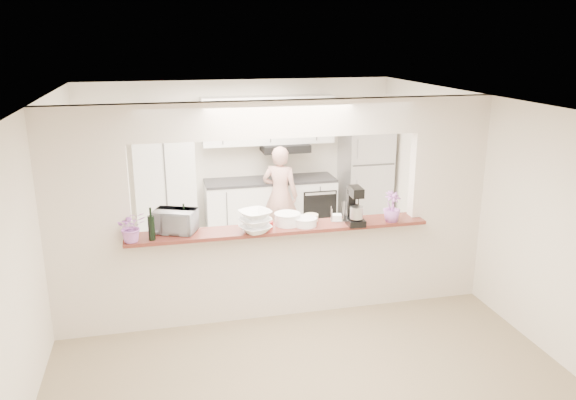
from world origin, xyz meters
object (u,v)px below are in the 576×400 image
object	(u,v)px
stand_mixer	(355,207)
person	(280,196)
toaster_oven	(175,221)
refrigerator	(365,180)

from	to	relation	value
stand_mixer	person	distance (m)	2.51
toaster_oven	stand_mixer	distance (m)	2.01
refrigerator	person	size ratio (longest dim) A/B	1.10
refrigerator	toaster_oven	distance (m)	4.14
stand_mixer	person	world-z (taller)	person
stand_mixer	person	xyz separation A→B (m)	(-0.33, 2.44, -0.52)
person	refrigerator	bearing A→B (deg)	-138.90
person	toaster_oven	bearing A→B (deg)	81.56
refrigerator	toaster_oven	world-z (taller)	refrigerator
stand_mixer	person	bearing A→B (deg)	97.66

